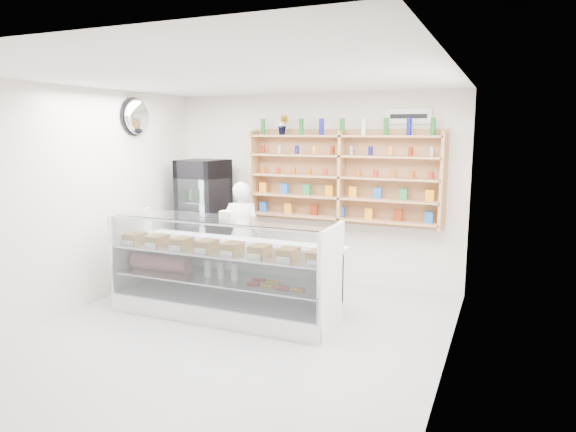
% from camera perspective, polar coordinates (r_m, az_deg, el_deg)
% --- Properties ---
extents(room, '(5.00, 5.00, 5.00)m').
position_cam_1_polar(room, '(5.51, -6.44, 0.46)').
color(room, '#9E9DA2').
rests_on(room, ground).
extents(display_counter, '(2.82, 0.84, 1.23)m').
position_cam_1_polar(display_counter, '(6.41, -7.11, -7.98)').
color(display_counter, white).
rests_on(display_counter, floor).
extents(shop_worker, '(0.64, 0.50, 1.54)m').
position_cam_1_polar(shop_worker, '(7.50, -5.17, -2.00)').
color(shop_worker, silver).
rests_on(shop_worker, floor).
extents(drinks_cooler, '(0.70, 0.68, 1.81)m').
position_cam_1_polar(drinks_cooler, '(8.08, -9.30, -0.24)').
color(drinks_cooler, black).
rests_on(drinks_cooler, floor).
extents(wall_shelving, '(2.84, 0.28, 1.33)m').
position_cam_1_polar(wall_shelving, '(7.43, 5.95, 4.30)').
color(wall_shelving, '#B07E53').
rests_on(wall_shelving, back_wall).
extents(potted_plant, '(0.18, 0.15, 0.29)m').
position_cam_1_polar(potted_plant, '(7.72, -0.56, 10.07)').
color(potted_plant, '#1E6626').
rests_on(potted_plant, wall_shelving).
extents(security_mirror, '(0.15, 0.50, 0.50)m').
position_cam_1_polar(security_mirror, '(7.67, -16.44, 10.54)').
color(security_mirror, silver).
rests_on(security_mirror, left_wall).
extents(wall_sign, '(0.62, 0.03, 0.20)m').
position_cam_1_polar(wall_sign, '(7.31, 13.25, 10.74)').
color(wall_sign, white).
rests_on(wall_sign, back_wall).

